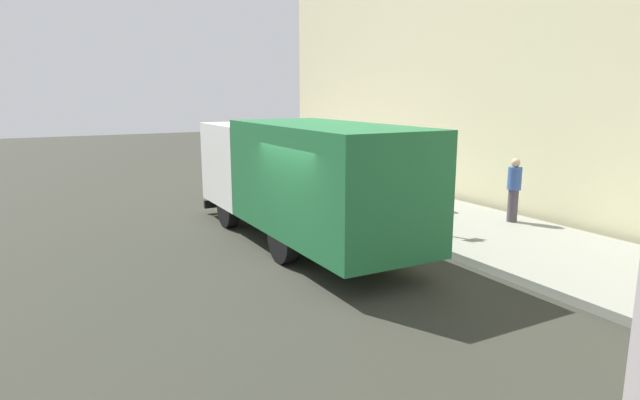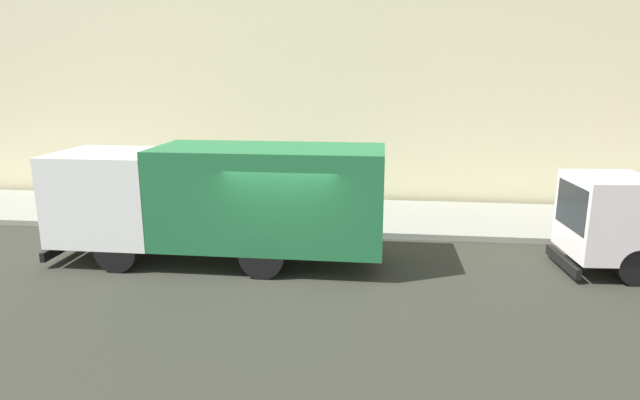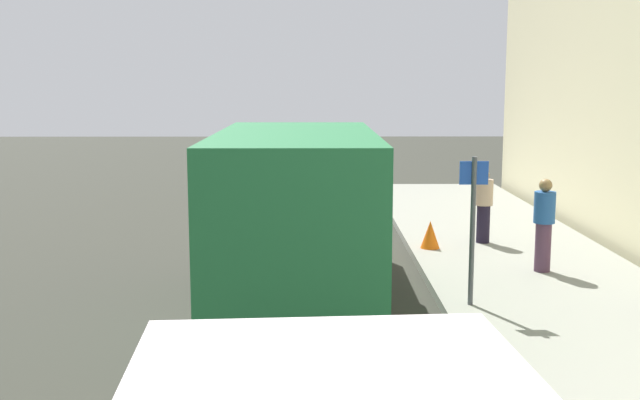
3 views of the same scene
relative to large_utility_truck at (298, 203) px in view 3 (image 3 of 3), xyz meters
The scene contains 7 objects.
ground 2.48m from the large_utility_truck, 112.61° to the right, with size 80.00×80.00×0.00m, color #2E2F26.
sidewalk 4.92m from the large_utility_truck, 21.58° to the right, with size 4.11×30.00×0.17m, color gray.
large_utility_truck is the anchor object (origin of this frame).
pedestrian_walking 5.44m from the large_utility_truck, 43.47° to the left, with size 0.43×0.43×1.58m.
pedestrian_standing 4.65m from the large_utility_truck, 14.65° to the left, with size 0.41×0.41×1.72m.
traffic_cone_orange 4.32m from the large_utility_truck, 49.59° to the left, with size 0.40×0.40×0.58m, color orange.
street_sign_post 2.88m from the large_utility_truck, 19.25° to the right, with size 0.44×0.08×2.33m.
Camera 3 is at (0.99, -10.89, 3.64)m, focal length 43.21 mm.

